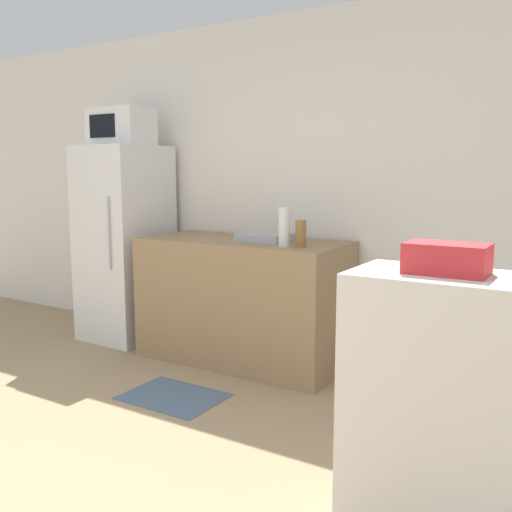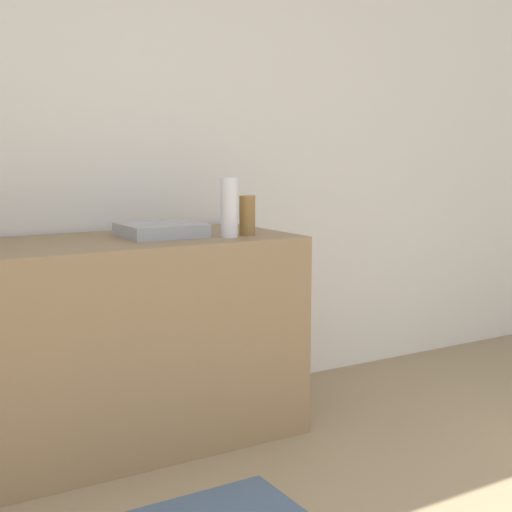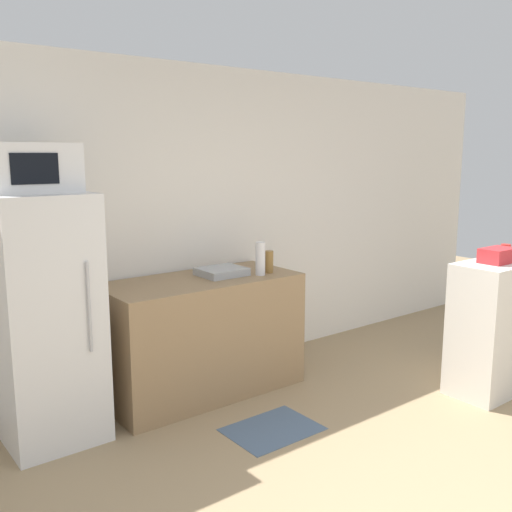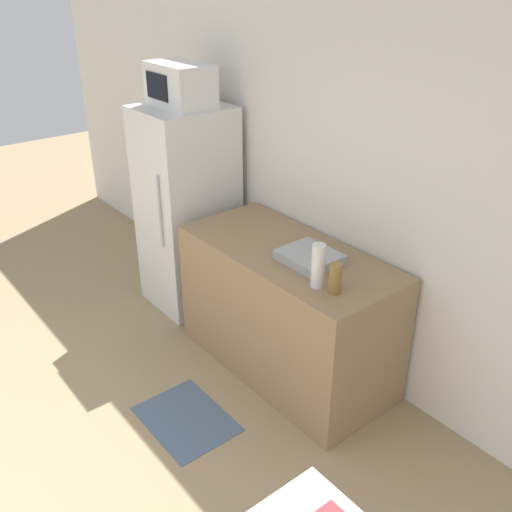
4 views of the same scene
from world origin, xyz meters
TOP-DOWN VIEW (x-y plane):
  - wall_back at (0.00, 2.91)m, footprint 8.00×0.06m
  - counter at (-0.05, 2.50)m, footprint 1.55×0.71m
  - sink_basin at (0.15, 2.50)m, footprint 0.35×0.31m
  - bottle_tall at (0.40, 2.32)m, footprint 0.08×0.08m
  - bottle_short at (0.51, 2.35)m, footprint 0.07×0.07m

SIDE VIEW (x-z plane):
  - counter at x=-0.05m, z-range 0.00..0.92m
  - sink_basin at x=0.15m, z-range 0.92..0.98m
  - bottle_short at x=0.51m, z-range 0.92..1.10m
  - bottle_tall at x=0.40m, z-range 0.92..1.19m
  - wall_back at x=0.00m, z-range 0.00..2.60m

